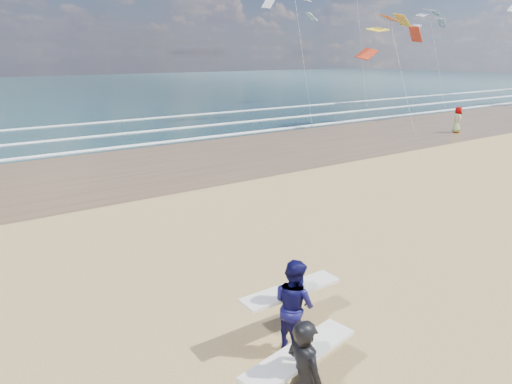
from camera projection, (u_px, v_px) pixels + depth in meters
wet_sand_strip at (363, 133)px, 33.24m from camera, size 220.00×12.00×0.01m
ocean at (121, 88)px, 75.92m from camera, size 220.00×100.00×0.02m
foam_breakers at (279, 117)px, 41.21m from camera, size 220.00×11.70×0.05m
surfer_near at (304, 376)px, 6.82m from camera, size 2.26×1.16×1.98m
surfer_far at (294, 304)px, 8.84m from camera, size 2.20×1.11×1.92m
beachgoer_0 at (457, 120)px, 33.33m from camera, size 1.07×1.07×1.88m
kite_0 at (397, 54)px, 34.15m from camera, size 6.74×4.84×9.45m
kite_1 at (301, 46)px, 36.61m from camera, size 5.32×4.68×11.52m
kite_2 at (435, 48)px, 49.75m from camera, size 5.59×4.72×11.21m
kite_5 at (360, 33)px, 50.25m from camera, size 4.76×4.62×14.99m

